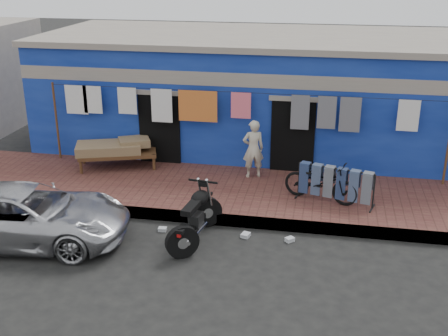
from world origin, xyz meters
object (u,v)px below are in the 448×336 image
car (26,214)px  jeans_rack (335,184)px  seated_person (253,149)px  bicycle (321,178)px  motorcycle (195,215)px  charpoy (118,154)px

car → jeans_rack: car is taller
seated_person → bicycle: 2.07m
motorcycle → jeans_rack: motorcycle is taller
motorcycle → charpoy: (-2.83, 3.16, 0.03)m
bicycle → jeans_rack: 0.34m
seated_person → charpoy: bearing=-20.1°
jeans_rack → charpoy: bearing=167.5°
seated_person → bicycle: (1.71, -1.16, -0.18)m
seated_person → charpoy: size_ratio=0.64×
seated_person → motorcycle: seated_person is taller
car → charpoy: 3.81m
bicycle → motorcycle: (-2.44, -1.97, -0.23)m
bicycle → motorcycle: bearing=146.7°
car → jeans_rack: (6.10, 2.53, 0.09)m
bicycle → jeans_rack: size_ratio=0.93×
car → bicycle: bicycle is taller
car → jeans_rack: 6.61m
bicycle → seated_person: bearing=73.7°
car → motorcycle: car is taller
seated_person → motorcycle: bearing=57.3°
motorcycle → charpoy: bearing=139.1°
motorcycle → charpoy: size_ratio=0.80×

